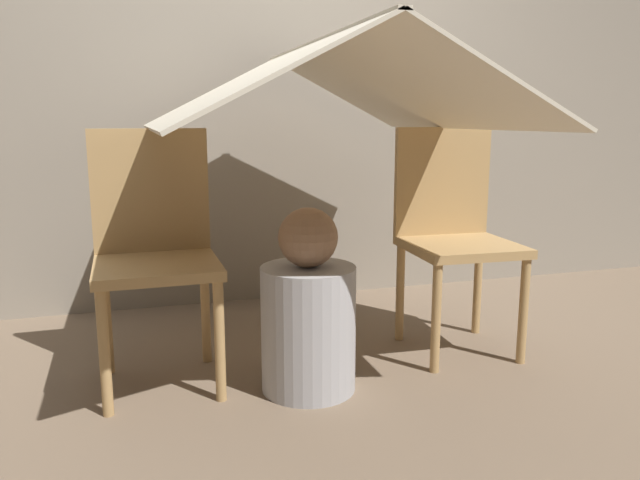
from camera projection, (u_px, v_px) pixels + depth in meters
ground_plane at (325, 373)px, 2.37m from camera, size 8.80×8.80×0.00m
wall_back at (261, 59)px, 3.16m from camera, size 7.00×0.05×2.50m
chair_left at (155, 245)px, 2.25m from camera, size 0.43×0.43×0.92m
chair_right at (453, 228)px, 2.59m from camera, size 0.45×0.45×0.92m
sheet_canopy at (320, 84)px, 2.23m from camera, size 1.20×1.44×0.31m
person_front at (308, 315)px, 2.19m from camera, size 0.33×0.33×0.66m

